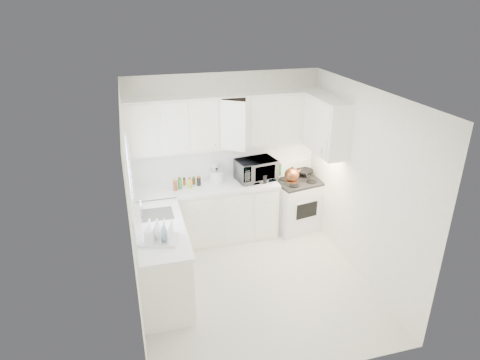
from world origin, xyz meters
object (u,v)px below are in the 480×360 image
object	(u,v)px
rice_cooker	(217,175)
dish_rack	(158,232)
utensil_crock	(264,173)
stove	(297,198)
tea_kettle	(292,174)
microwave	(256,168)

from	to	relation	value
rice_cooker	dish_rack	bearing A→B (deg)	-115.03
utensil_crock	stove	bearing A→B (deg)	9.52
tea_kettle	dish_rack	distance (m)	2.50
tea_kettle	dish_rack	size ratio (longest dim) A/B	0.65
rice_cooker	utensil_crock	bearing A→B (deg)	-9.20
tea_kettle	rice_cooker	distance (m)	1.17
stove	rice_cooker	world-z (taller)	rice_cooker
microwave	dish_rack	world-z (taller)	microwave
microwave	utensil_crock	xyz separation A→B (m)	(0.09, -0.15, -0.04)
stove	microwave	xyz separation A→B (m)	(-0.71, 0.05, 0.60)
stove	dish_rack	distance (m)	2.78
microwave	utensil_crock	world-z (taller)	microwave
tea_kettle	microwave	size ratio (longest dim) A/B	0.48
tea_kettle	utensil_crock	bearing A→B (deg)	168.51
tea_kettle	utensil_crock	distance (m)	0.45
rice_cooker	stove	bearing A→B (deg)	3.79
microwave	dish_rack	distance (m)	2.19
tea_kettle	utensil_crock	xyz separation A→B (m)	(-0.44, 0.06, 0.04)
tea_kettle	microwave	world-z (taller)	microwave
utensil_crock	dish_rack	bearing A→B (deg)	-143.68
rice_cooker	utensil_crock	world-z (taller)	utensil_crock
rice_cooker	tea_kettle	bearing A→B (deg)	-4.90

